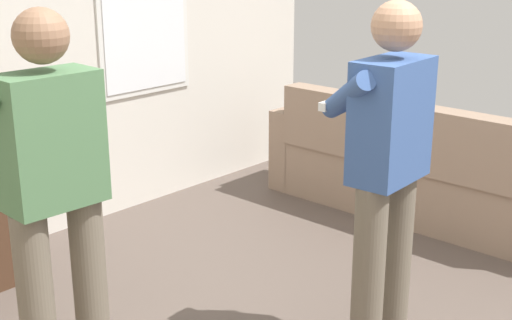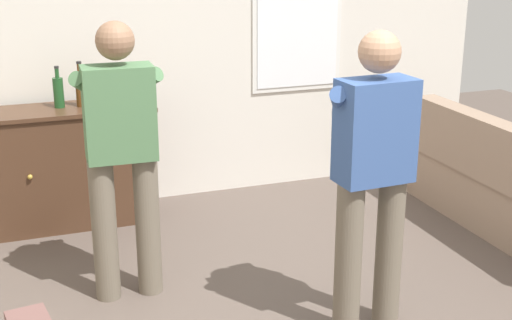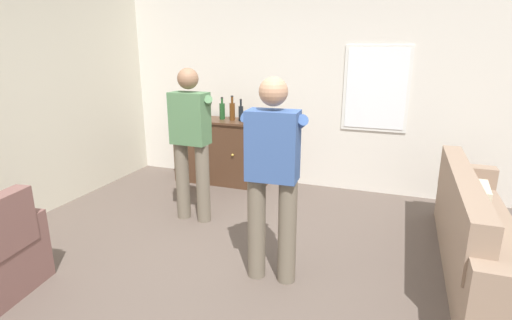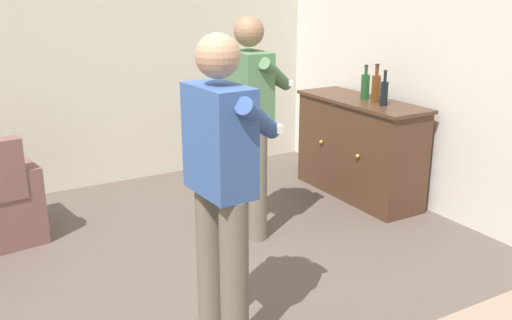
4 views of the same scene
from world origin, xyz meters
TOP-DOWN VIEW (x-y plane):
  - wall_back_with_window at (0.02, 2.66)m, footprint 5.20×0.15m
  - couch at (1.93, 0.89)m, footprint 0.57×2.43m
  - person_standing_left at (-0.87, 1.03)m, footprint 0.56×0.48m
  - person_standing_right at (0.32, 0.19)m, footprint 0.56×0.48m

SIDE VIEW (x-z plane):
  - couch at x=1.93m, z-range -0.10..0.76m
  - person_standing_left at x=-0.87m, z-range 0.10..1.78m
  - person_standing_right at x=0.32m, z-range 0.10..1.78m
  - wall_back_with_window at x=0.02m, z-range 0.00..2.80m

